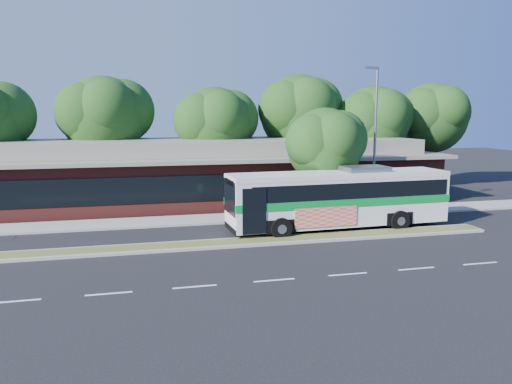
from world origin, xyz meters
TOP-DOWN VIEW (x-y plane):
  - ground at (0.00, 0.00)m, footprint 120.00×120.00m
  - median_strip at (0.00, 0.60)m, footprint 26.00×1.10m
  - sidewalk at (0.00, 6.40)m, footprint 44.00×2.60m
  - plaza_building at (0.00, 12.99)m, footprint 33.20×11.20m
  - lamp_post at (9.56, 6.00)m, footprint 0.93×0.18m
  - tree_bg_b at (-6.57, 16.14)m, footprint 6.69×6.00m
  - tree_bg_c at (1.40, 15.13)m, footprint 6.24×5.60m
  - tree_bg_d at (8.45, 16.15)m, footprint 6.91×6.20m
  - tree_bg_e at (14.42, 15.14)m, footprint 6.47×5.80m
  - tree_bg_f at (20.43, 16.14)m, footprint 6.69×6.00m
  - transit_bus at (5.78, 2.40)m, footprint 12.26×3.23m
  - sidewalk_tree at (6.32, 5.41)m, footprint 4.97×4.46m

SIDE VIEW (x-z plane):
  - ground at x=0.00m, z-range 0.00..0.00m
  - sidewalk at x=0.00m, z-range 0.00..0.12m
  - median_strip at x=0.00m, z-range 0.00..0.15m
  - transit_bus at x=5.78m, z-range 0.19..3.60m
  - plaza_building at x=0.00m, z-range -0.10..4.35m
  - sidewalk_tree at x=6.32m, z-range 1.18..7.78m
  - lamp_post at x=9.56m, z-range 0.37..9.44m
  - tree_bg_c at x=1.40m, z-range 1.46..9.72m
  - tree_bg_e at x=14.42m, z-range 1.49..10.00m
  - tree_bg_f at x=20.43m, z-range 1.60..10.52m
  - tree_bg_b at x=-6.57m, z-range 1.64..10.64m
  - tree_bg_d at x=8.45m, z-range 1.73..11.10m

